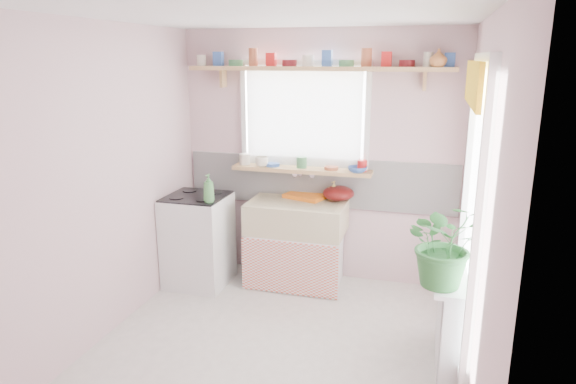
# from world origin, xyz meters

# --- Properties ---
(room) EXTENTS (3.20, 3.20, 3.20)m
(room) POSITION_xyz_m (0.66, 0.86, 1.37)
(room) COLOR silver
(room) RESTS_ON ground
(sink_unit) EXTENTS (0.95, 0.65, 1.11)m
(sink_unit) POSITION_xyz_m (-0.15, 1.29, 0.43)
(sink_unit) COLOR white
(sink_unit) RESTS_ON ground
(cooker) EXTENTS (0.58, 0.58, 0.93)m
(cooker) POSITION_xyz_m (-1.10, 1.05, 0.46)
(cooker) COLOR white
(cooker) RESTS_ON ground
(radiator_ledge) EXTENTS (0.22, 0.95, 0.78)m
(radiator_ledge) POSITION_xyz_m (1.30, 0.20, 0.40)
(radiator_ledge) COLOR white
(radiator_ledge) RESTS_ON ground
(windowsill) EXTENTS (1.40, 0.22, 0.04)m
(windowsill) POSITION_xyz_m (-0.15, 1.48, 1.14)
(windowsill) COLOR tan
(windowsill) RESTS_ON room
(pine_shelf) EXTENTS (2.52, 0.24, 0.04)m
(pine_shelf) POSITION_xyz_m (0.00, 1.47, 2.12)
(pine_shelf) COLOR tan
(pine_shelf) RESTS_ON room
(shelf_crockery) EXTENTS (2.47, 0.11, 0.12)m
(shelf_crockery) POSITION_xyz_m (0.00, 1.47, 2.20)
(shelf_crockery) COLOR silver
(shelf_crockery) RESTS_ON pine_shelf
(sill_crockery) EXTENTS (1.35, 0.11, 0.12)m
(sill_crockery) POSITION_xyz_m (-0.15, 1.48, 1.22)
(sill_crockery) COLOR silver
(sill_crockery) RESTS_ON windowsill
(dish_tray) EXTENTS (0.46, 0.40, 0.04)m
(dish_tray) POSITION_xyz_m (-0.11, 1.50, 0.87)
(dish_tray) COLOR orange
(dish_tray) RESTS_ON sink_unit
(colander) EXTENTS (0.41, 0.41, 0.14)m
(colander) POSITION_xyz_m (0.22, 1.50, 0.92)
(colander) COLOR #570F0F
(colander) RESTS_ON sink_unit
(jade_plant) EXTENTS (0.64, 0.60, 0.59)m
(jade_plant) POSITION_xyz_m (1.21, -0.10, 1.07)
(jade_plant) COLOR #2A692F
(jade_plant) RESTS_ON radiator_ledge
(fruit_bowl) EXTENTS (0.38, 0.38, 0.07)m
(fruit_bowl) POSITION_xyz_m (1.21, 0.23, 0.81)
(fruit_bowl) COLOR white
(fruit_bowl) RESTS_ON radiator_ledge
(herb_pot) EXTENTS (0.13, 0.11, 0.21)m
(herb_pot) POSITION_xyz_m (1.21, -0.20, 0.88)
(herb_pot) COLOR #255A24
(herb_pot) RESTS_ON radiator_ledge
(soap_bottle_sink) EXTENTS (0.11, 0.11, 0.19)m
(soap_bottle_sink) POSITION_xyz_m (0.18, 1.50, 0.94)
(soap_bottle_sink) COLOR #DCC862
(soap_bottle_sink) RESTS_ON sink_unit
(sill_cup) EXTENTS (0.15, 0.15, 0.10)m
(sill_cup) POSITION_xyz_m (-0.55, 1.42, 1.21)
(sill_cup) COLOR white
(sill_cup) RESTS_ON windowsill
(sill_bowl) EXTENTS (0.23, 0.23, 0.06)m
(sill_bowl) POSITION_xyz_m (0.41, 1.42, 1.19)
(sill_bowl) COLOR #2F549B
(sill_bowl) RESTS_ON windowsill
(shelf_vase) EXTENTS (0.16, 0.16, 0.16)m
(shelf_vase) POSITION_xyz_m (1.08, 1.41, 2.22)
(shelf_vase) COLOR #B87138
(shelf_vase) RESTS_ON pine_shelf
(cooker_bottle) EXTENTS (0.11, 0.11, 0.27)m
(cooker_bottle) POSITION_xyz_m (-0.88, 0.87, 1.05)
(cooker_bottle) COLOR #478E4A
(cooker_bottle) RESTS_ON cooker
(fruit) EXTENTS (0.20, 0.14, 0.10)m
(fruit) POSITION_xyz_m (1.22, 0.24, 0.87)
(fruit) COLOR orange
(fruit) RESTS_ON fruit_bowl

